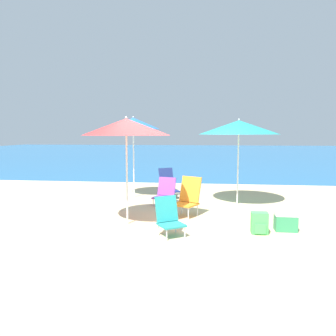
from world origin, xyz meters
name	(u,v)px	position (x,y,z in m)	size (l,w,h in m)	color
ground_plane	(174,224)	(0.00, 0.00, 0.00)	(60.00, 60.00, 0.00)	#D1BA89
sea_water	(200,153)	(0.00, 25.58, 0.00)	(60.00, 40.00, 0.01)	#23669E
beach_umbrella_red	(126,127)	(-0.97, -0.10, 2.00)	(1.79, 1.79, 2.21)	white
beach_umbrella_blue	(133,123)	(-1.46, 2.71, 2.16)	(1.52, 1.52, 2.36)	white
beach_umbrella_teal	(239,127)	(1.47, 2.13, 2.03)	(2.09, 2.09, 2.25)	white
beach_chair_teal	(169,216)	(-0.03, -0.73, 0.35)	(0.63, 0.64, 0.71)	silver
beach_chair_purple	(165,192)	(-0.43, 1.85, 0.33)	(0.61, 0.66, 0.71)	silver
beach_chair_navy	(168,184)	(-0.45, 2.74, 0.40)	(0.69, 0.71, 0.86)	silver
beach_chair_orange	(188,196)	(0.23, 0.77, 0.44)	(0.71, 0.73, 0.88)	silver
backpack_green	(259,223)	(1.65, -0.46, 0.20)	(0.30, 0.24, 0.40)	#47B756
water_bottle	(276,217)	(2.14, 0.50, 0.09)	(0.08, 0.08, 0.23)	#4CB266
cooler_box	(286,221)	(2.18, -0.21, 0.19)	(0.42, 0.28, 0.38)	#338C59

